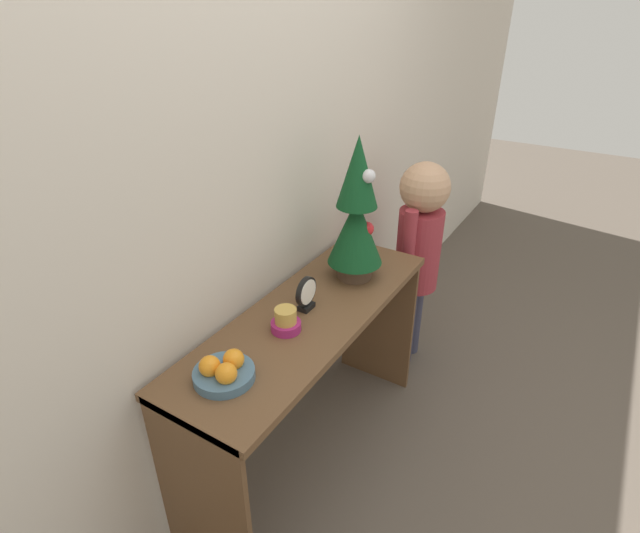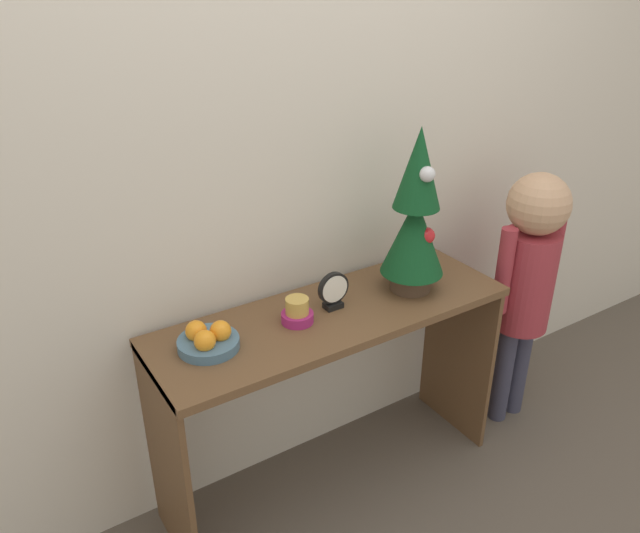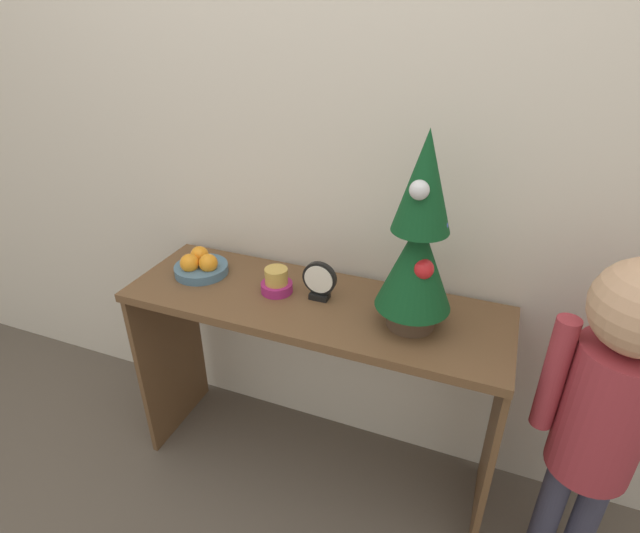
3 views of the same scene
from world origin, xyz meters
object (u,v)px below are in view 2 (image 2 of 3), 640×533
Objects in this scene: mini_tree at (416,216)px; fruit_bowl at (208,340)px; child_figure at (528,268)px; singing_bowl at (297,312)px; desk_clock at (333,291)px.

mini_tree reaches higher than fruit_bowl.
singing_bowl is at bearing 174.34° from child_figure.
mini_tree is at bearing -2.89° from fruit_bowl.
fruit_bowl is 0.47m from desk_clock.
child_figure reaches higher than fruit_bowl.
desk_clock is 0.88m from child_figure.
desk_clock is at bearing -0.35° from fruit_bowl.
desk_clock is at bearing 173.39° from mini_tree.
singing_bowl is 0.10× the size of child_figure.
singing_bowl is (-0.47, 0.02, -0.25)m from mini_tree.
desk_clock is (0.46, -0.00, 0.03)m from fruit_bowl.
mini_tree reaches higher than singing_bowl.
fruit_bowl is at bearing 179.65° from desk_clock.
child_figure is (1.02, -0.10, -0.07)m from singing_bowl.
fruit_bowl is at bearing 177.11° from mini_tree.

